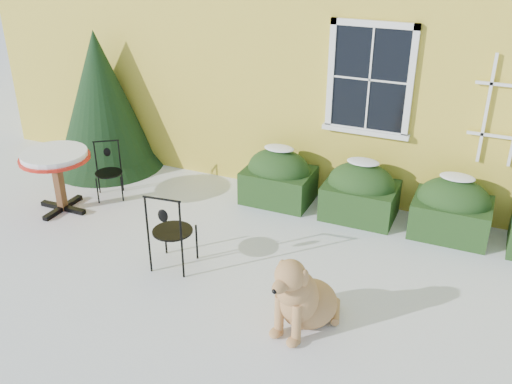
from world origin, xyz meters
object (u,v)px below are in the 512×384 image
at_px(evergreen_shrub, 103,114).
at_px(patio_chair_near, 171,230).
at_px(dog, 301,298).
at_px(bistro_table, 55,162).
at_px(patio_chair_far, 109,170).

relative_size(evergreen_shrub, patio_chair_near, 2.23).
xyz_separation_m(patio_chair_near, dog, (1.90, -0.46, -0.14)).
relative_size(evergreen_shrub, bistro_table, 2.33).
distance_m(bistro_table, patio_chair_near, 2.47).
bearing_deg(patio_chair_far, patio_chair_near, -69.65).
xyz_separation_m(patio_chair_far, dog, (3.88, -1.82, -0.05)).
distance_m(bistro_table, patio_chair_far, 0.87).
bearing_deg(bistro_table, patio_chair_near, -15.68).
xyz_separation_m(bistro_table, dog, (4.27, -1.13, -0.40)).
bearing_deg(patio_chair_near, dog, 159.62).
distance_m(bistro_table, dog, 4.43).
bearing_deg(evergreen_shrub, bistro_table, -76.06).
bearing_deg(dog, evergreen_shrub, 164.26).
height_order(bistro_table, patio_chair_near, patio_chair_near).
bearing_deg(dog, patio_chair_far, 170.27).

